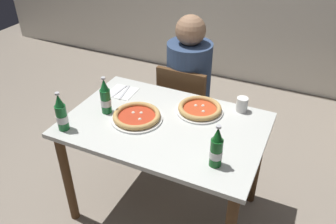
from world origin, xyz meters
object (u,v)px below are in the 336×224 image
object	(u,v)px
beer_bottle_center	(216,149)
paper_cup	(242,104)
pizza_margherita_near	(137,116)
diner_seated	(188,93)
beer_bottle_right	(61,114)
pizza_marinara_far	(200,109)
napkin_with_cutlery	(122,92)
chair_behind_table	(185,107)
dining_table_main	(165,138)
beer_bottle_left	(105,98)

from	to	relation	value
beer_bottle_center	paper_cup	distance (m)	0.56
pizza_margherita_near	paper_cup	distance (m)	0.67
diner_seated	beer_bottle_right	xyz separation A→B (m)	(-0.40, -0.96, 0.27)
pizza_marinara_far	beer_bottle_right	size ratio (longest dim) A/B	1.21
pizza_margherita_near	napkin_with_cutlery	bearing A→B (deg)	136.17
chair_behind_table	beer_bottle_center	world-z (taller)	beer_bottle_center
pizza_marinara_far	beer_bottle_right	xyz separation A→B (m)	(-0.66, -0.51, 0.08)
dining_table_main	beer_bottle_right	bearing A→B (deg)	-149.35
pizza_marinara_far	napkin_with_cutlery	bearing A→B (deg)	179.83
napkin_with_cutlery	pizza_marinara_far	bearing A→B (deg)	-0.17
paper_cup	beer_bottle_right	bearing A→B (deg)	-144.83
paper_cup	dining_table_main	bearing A→B (deg)	-139.53
diner_seated	pizza_marinara_far	bearing A→B (deg)	-60.42
pizza_marinara_far	paper_cup	size ratio (longest dim) A/B	3.14
pizza_margherita_near	beer_bottle_right	bearing A→B (deg)	-141.70
pizza_margherita_near	beer_bottle_left	distance (m)	0.23
beer_bottle_center	beer_bottle_right	world-z (taller)	same
chair_behind_table	dining_table_main	bearing A→B (deg)	99.76
napkin_with_cutlery	paper_cup	xyz separation A→B (m)	(0.81, 0.12, 0.04)
dining_table_main	diner_seated	size ratio (longest dim) A/B	0.99
diner_seated	beer_bottle_right	distance (m)	1.08
dining_table_main	pizza_margherita_near	xyz separation A→B (m)	(-0.17, -0.03, 0.13)
beer_bottle_center	beer_bottle_right	distance (m)	0.91
beer_bottle_center	napkin_with_cutlery	bearing A→B (deg)	152.08
pizza_margherita_near	paper_cup	bearing A→B (deg)	33.13
pizza_marinara_far	paper_cup	bearing A→B (deg)	27.14
diner_seated	beer_bottle_left	world-z (taller)	diner_seated
diner_seated	pizza_margherita_near	distance (m)	0.72
pizza_margherita_near	dining_table_main	bearing A→B (deg)	11.46
pizza_margherita_near	beer_bottle_left	size ratio (longest dim) A/B	1.29
pizza_margherita_near	pizza_marinara_far	xyz separation A→B (m)	(0.32, 0.24, 0.00)
beer_bottle_right	pizza_marinara_far	bearing A→B (deg)	37.72
beer_bottle_left	paper_cup	size ratio (longest dim) A/B	2.60
beer_bottle_center	paper_cup	world-z (taller)	beer_bottle_center
pizza_marinara_far	paper_cup	world-z (taller)	paper_cup
beer_bottle_right	napkin_with_cutlery	world-z (taller)	beer_bottle_right
dining_table_main	beer_bottle_center	distance (m)	0.50
beer_bottle_right	napkin_with_cutlery	size ratio (longest dim) A/B	1.30
dining_table_main	paper_cup	size ratio (longest dim) A/B	12.63
diner_seated	napkin_with_cutlery	size ratio (longest dim) A/B	6.39
paper_cup	napkin_with_cutlery	bearing A→B (deg)	-171.61
beer_bottle_center	paper_cup	size ratio (longest dim) A/B	2.60
beer_bottle_center	beer_bottle_left	bearing A→B (deg)	166.83
pizza_margherita_near	beer_bottle_left	world-z (taller)	beer_bottle_left
pizza_marinara_far	napkin_with_cutlery	xyz separation A→B (m)	(-0.58, 0.00, -0.02)
diner_seated	napkin_with_cutlery	xyz separation A→B (m)	(-0.32, -0.45, 0.17)
dining_table_main	beer_bottle_left	world-z (taller)	beer_bottle_left
beer_bottle_left	chair_behind_table	bearing A→B (deg)	67.03
pizza_margherita_near	paper_cup	world-z (taller)	paper_cup
pizza_marinara_far	beer_bottle_left	bearing A→B (deg)	-154.76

